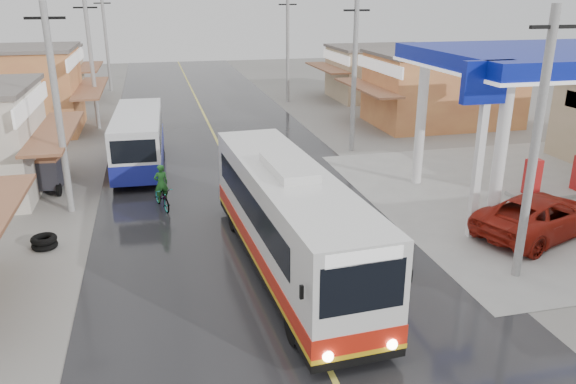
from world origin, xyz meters
name	(u,v)px	position (x,y,z in m)	size (l,w,h in m)	color
ground	(296,303)	(0.00, 0.00, 0.00)	(120.00, 120.00, 0.00)	slate
road	(226,159)	(0.00, 15.00, 0.01)	(12.00, 90.00, 0.02)	black
centre_line	(226,158)	(0.00, 15.00, 0.02)	(0.15, 90.00, 0.01)	#D8CC4C
shopfronts_right	(511,155)	(15.00, 12.00, 0.00)	(11.00, 44.00, 4.80)	beige
utility_poles_left	(88,162)	(-7.00, 16.00, 0.00)	(1.60, 50.00, 8.00)	gray
utility_poles_right	(351,150)	(7.00, 15.00, 0.00)	(1.60, 36.00, 8.00)	gray
coach_bus	(288,219)	(0.28, 2.16, 1.68)	(3.12, 11.28, 3.49)	silver
second_bus	(139,139)	(-4.30, 14.44, 1.47)	(2.52, 8.28, 2.72)	silver
jeepney	(539,215)	(9.63, 2.58, 0.74)	(2.46, 5.34, 1.49)	maroon
cyclist	(162,194)	(-3.42, 8.41, 0.62)	(1.06, 1.86, 1.90)	black
tricycle_near	(48,170)	(-8.18, 11.86, 0.92)	(1.61, 2.25, 1.61)	#26262D
tyre_stack	(44,242)	(-7.48, 5.56, 0.22)	(0.87, 0.87, 0.44)	black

